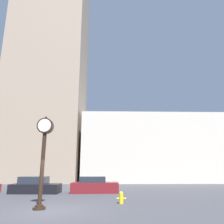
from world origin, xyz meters
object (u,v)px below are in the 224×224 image
Objects in this scene: street_clock at (44,148)px; car_black at (35,186)px; fire_hydrant_near at (121,197)px; car_maroon at (94,186)px.

car_black is (-2.56, 7.39, -2.58)m from street_clock.
car_maroon is at bearing 108.33° from fire_hydrant_near.
car_black is 5.96× the size of fire_hydrant_near.
street_clock is 7.09× the size of fire_hydrant_near.
street_clock is 8.24m from car_black.
fire_hydrant_near is at bearing 21.77° from street_clock.
fire_hydrant_near is at bearing -73.66° from car_maroon.
street_clock is 1.19× the size of car_black.
car_black is 8.95m from fire_hydrant_near.
fire_hydrant_near is (4.38, 1.75, -2.80)m from street_clock.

